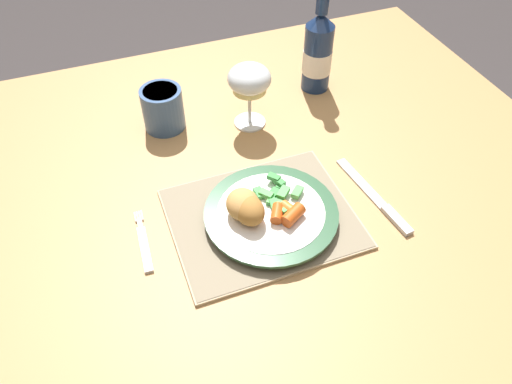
{
  "coord_description": "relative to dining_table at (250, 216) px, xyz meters",
  "views": [
    {
      "loc": [
        -0.22,
        -0.61,
        1.4
      ],
      "look_at": [
        -0.01,
        -0.05,
        0.78
      ],
      "focal_mm": 35.0,
      "sensor_mm": 36.0,
      "label": 1
    }
  ],
  "objects": [
    {
      "name": "ground_plane",
      "position": [
        0.0,
        0.0,
        -0.66
      ],
      "size": [
        6.0,
        6.0,
        0.0
      ],
      "primitive_type": "plane",
      "color": "#383333"
    },
    {
      "name": "dinner_plate",
      "position": [
        0.01,
        -0.09,
        0.1
      ],
      "size": [
        0.23,
        0.23,
        0.02
      ],
      "color": "white",
      "rests_on": "placemat"
    },
    {
      "name": "fork",
      "position": [
        -0.21,
        -0.07,
        0.08
      ],
      "size": [
        0.02,
        0.14,
        0.01
      ],
      "color": "silver",
      "rests_on": "dining_table"
    },
    {
      "name": "bottle",
      "position": [
        0.25,
        0.25,
        0.17
      ],
      "size": [
        0.06,
        0.06,
        0.24
      ],
      "color": "navy",
      "rests_on": "dining_table"
    },
    {
      "name": "dining_table",
      "position": [
        0.0,
        0.0,
        0.0
      ],
      "size": [
        1.29,
        1.07,
        0.74
      ],
      "color": "#AD7F4C",
      "rests_on": "ground"
    },
    {
      "name": "placemat",
      "position": [
        -0.01,
        -0.08,
        0.08
      ],
      "size": [
        0.31,
        0.26,
        0.01
      ],
      "color": "tan",
      "rests_on": "dining_table"
    },
    {
      "name": "table_knife",
      "position": [
        0.2,
        -0.12,
        0.08
      ],
      "size": [
        0.04,
        0.21,
        0.01
      ],
      "color": "silver",
      "rests_on": "dining_table"
    },
    {
      "name": "wine_glass",
      "position": [
        0.07,
        0.18,
        0.18
      ],
      "size": [
        0.09,
        0.09,
        0.14
      ],
      "color": "silver",
      "rests_on": "dining_table"
    },
    {
      "name": "green_beans_pile",
      "position": [
        0.03,
        -0.06,
        0.11
      ],
      "size": [
        0.08,
        0.1,
        0.02
      ],
      "color": "#338438",
      "rests_on": "dinner_plate"
    },
    {
      "name": "glazed_carrots",
      "position": [
        0.03,
        -0.11,
        0.12
      ],
      "size": [
        0.06,
        0.05,
        0.02
      ],
      "color": "#CC5119",
      "rests_on": "dinner_plate"
    },
    {
      "name": "breaded_croquettes",
      "position": [
        -0.04,
        -0.08,
        0.13
      ],
      "size": [
        0.06,
        0.08,
        0.05
      ],
      "color": "tan",
      "rests_on": "dinner_plate"
    },
    {
      "name": "drinking_cup",
      "position": [
        -0.1,
        0.23,
        0.13
      ],
      "size": [
        0.08,
        0.08,
        0.09
      ],
      "color": "#385684",
      "rests_on": "dining_table"
    }
  ]
}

